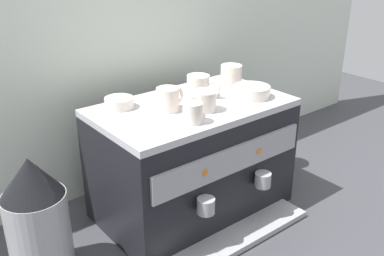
# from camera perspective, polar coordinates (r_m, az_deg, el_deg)

# --- Properties ---
(ground_plane) EXTENTS (4.00, 4.00, 0.00)m
(ground_plane) POSITION_cam_1_polar(r_m,az_deg,el_deg) (1.68, 0.00, -10.15)
(ground_plane) COLOR #38383D
(tiled_backsplash_wall) EXTENTS (2.80, 0.03, 1.02)m
(tiled_backsplash_wall) POSITION_cam_1_polar(r_m,az_deg,el_deg) (1.74, -7.21, 9.22)
(tiled_backsplash_wall) COLOR silver
(tiled_backsplash_wall) RESTS_ON ground_plane
(espresso_machine) EXTENTS (0.66, 0.50, 0.41)m
(espresso_machine) POSITION_cam_1_polar(r_m,az_deg,el_deg) (1.58, 0.11, -4.05)
(espresso_machine) COLOR black
(espresso_machine) RESTS_ON ground_plane
(ceramic_cup_0) EXTENTS (0.11, 0.08, 0.07)m
(ceramic_cup_0) POSITION_cam_1_polar(r_m,az_deg,el_deg) (1.42, 1.52, 3.47)
(ceramic_cup_0) COLOR beige
(ceramic_cup_0) RESTS_ON espresso_machine
(ceramic_cup_1) EXTENTS (0.08, 0.08, 0.06)m
(ceramic_cup_1) POSITION_cam_1_polar(r_m,az_deg,el_deg) (1.33, 0.12, 2.02)
(ceramic_cup_1) COLOR beige
(ceramic_cup_1) RESTS_ON espresso_machine
(ceramic_cup_2) EXTENTS (0.08, 0.12, 0.08)m
(ceramic_cup_2) POSITION_cam_1_polar(r_m,az_deg,el_deg) (1.56, 0.95, 5.44)
(ceramic_cup_2) COLOR beige
(ceramic_cup_2) RESTS_ON espresso_machine
(ceramic_cup_3) EXTENTS (0.11, 0.07, 0.08)m
(ceramic_cup_3) POSITION_cam_1_polar(r_m,az_deg,el_deg) (1.42, -2.95, 3.70)
(ceramic_cup_3) COLOR beige
(ceramic_cup_3) RESTS_ON espresso_machine
(ceramic_cup_4) EXTENTS (0.10, 0.10, 0.08)m
(ceramic_cup_4) POSITION_cam_1_polar(r_m,az_deg,el_deg) (1.68, 5.07, 6.79)
(ceramic_cup_4) COLOR beige
(ceramic_cup_4) RESTS_ON espresso_machine
(ceramic_bowl_0) EXTENTS (0.13, 0.13, 0.04)m
(ceramic_bowl_0) POSITION_cam_1_polar(r_m,az_deg,el_deg) (1.57, 7.68, 4.64)
(ceramic_bowl_0) COLOR beige
(ceramic_bowl_0) RESTS_ON espresso_machine
(ceramic_bowl_1) EXTENTS (0.10, 0.10, 0.04)m
(ceramic_bowl_1) POSITION_cam_1_polar(r_m,az_deg,el_deg) (1.47, -9.37, 3.19)
(ceramic_bowl_1) COLOR beige
(ceramic_bowl_1) RESTS_ON espresso_machine
(coffee_grinder) EXTENTS (0.18, 0.18, 0.39)m
(coffee_grinder) POSITION_cam_1_polar(r_m,az_deg,el_deg) (1.35, -19.26, -11.17)
(coffee_grinder) COLOR #939399
(coffee_grinder) RESTS_ON ground_plane
(milk_pitcher) EXTENTS (0.10, 0.10, 0.15)m
(milk_pitcher) POSITION_cam_1_polar(r_m,az_deg,el_deg) (1.96, 11.39, -2.82)
(milk_pitcher) COLOR #B7B7BC
(milk_pitcher) RESTS_ON ground_plane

